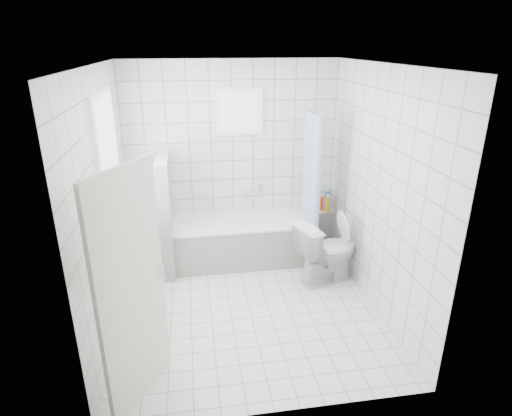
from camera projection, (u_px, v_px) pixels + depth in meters
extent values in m
plane|color=white|center=(249.00, 306.00, 4.83)|extent=(3.00, 3.00, 0.00)
plane|color=white|center=(247.00, 64.00, 3.89)|extent=(3.00, 3.00, 0.00)
cube|color=white|center=(233.00, 160.00, 5.74)|extent=(2.80, 0.02, 2.60)
cube|color=white|center=(278.00, 271.00, 2.98)|extent=(2.80, 0.02, 2.60)
cube|color=white|center=(106.00, 206.00, 4.16)|extent=(0.02, 3.00, 2.60)
cube|color=white|center=(378.00, 191.00, 4.56)|extent=(0.02, 3.00, 2.60)
cube|color=white|center=(111.00, 168.00, 4.33)|extent=(0.01, 0.90, 1.40)
cube|color=white|center=(240.00, 112.00, 5.48)|extent=(0.50, 0.01, 0.50)
cube|color=white|center=(124.00, 234.00, 4.61)|extent=(0.18, 1.02, 0.08)
cube|color=silver|center=(132.00, 292.00, 3.28)|extent=(0.42, 0.72, 2.00)
cube|color=white|center=(243.00, 241.00, 5.78)|extent=(1.82, 0.75, 0.55)
cube|color=white|center=(243.00, 221.00, 5.68)|extent=(1.84, 0.77, 0.03)
cube|color=white|center=(166.00, 214.00, 5.42)|extent=(0.15, 0.85, 1.50)
cube|color=white|center=(322.00, 228.00, 6.19)|extent=(0.40, 0.24, 0.55)
imported|color=white|center=(327.00, 251.00, 5.22)|extent=(0.89, 0.67, 0.80)
cylinder|color=silver|center=(312.00, 110.00, 5.25)|extent=(0.02, 0.80, 0.02)
cube|color=silver|center=(247.00, 192.00, 5.89)|extent=(0.18, 0.06, 0.06)
imported|color=#C663A0|center=(127.00, 211.00, 4.86)|extent=(0.10, 0.10, 0.19)
imported|color=#35D3EF|center=(121.00, 230.00, 4.38)|extent=(0.10, 0.10, 0.17)
imported|color=#F45FB7|center=(119.00, 232.00, 4.23)|extent=(0.13, 0.13, 0.27)
imported|color=white|center=(124.00, 223.00, 4.57)|extent=(0.18, 0.18, 0.18)
imported|color=white|center=(125.00, 213.00, 4.67)|extent=(0.15, 0.15, 0.29)
cylinder|color=yellow|center=(327.00, 205.00, 5.96)|extent=(0.06, 0.06, 0.23)
cylinder|color=#D84519|center=(321.00, 203.00, 6.06)|extent=(0.06, 0.06, 0.20)
cylinder|color=blue|center=(327.00, 200.00, 6.08)|extent=(0.06, 0.06, 0.27)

